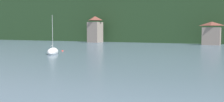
# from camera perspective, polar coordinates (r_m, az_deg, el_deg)

# --- Properties ---
(shore_building_west) EXTENTS (4.61, 4.71, 9.72)m
(shore_building_west) POSITION_cam_1_polar(r_m,az_deg,el_deg) (101.15, -3.58, 4.51)
(shore_building_west) COLOR gray
(shore_building_west) RESTS_ON ground_plane
(shore_building_westcentral) EXTENTS (5.42, 3.63, 7.04)m
(shore_building_westcentral) POSITION_cam_1_polar(r_m,az_deg,el_deg) (87.04, 20.24, 3.45)
(shore_building_westcentral) COLOR gray
(shore_building_westcentral) RESTS_ON ground_plane
(sailboat_far_11) EXTENTS (4.45, 6.03, 7.54)m
(sailboat_far_11) POSITION_cam_1_polar(r_m,az_deg,el_deg) (50.92, -12.38, -0.18)
(sailboat_far_11) COLOR white
(sailboat_far_11) RESTS_ON ground_plane
(mooring_buoy_mid) EXTENTS (0.42, 0.42, 0.42)m
(mooring_buoy_mid) POSITION_cam_1_polar(r_m,az_deg,el_deg) (57.31, -10.40, -0.04)
(mooring_buoy_mid) COLOR red
(mooring_buoy_mid) RESTS_ON ground_plane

